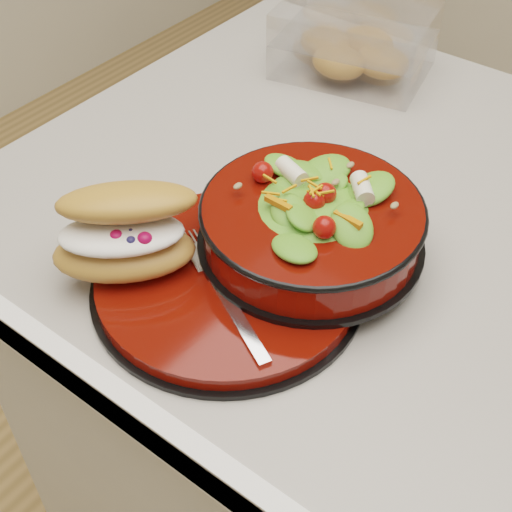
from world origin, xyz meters
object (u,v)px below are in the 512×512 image
Objects in this scene: fork at (224,295)px; dinner_plate at (228,281)px; croissant at (126,233)px; salad_bowl at (312,217)px; island_counter at (457,495)px; pastry_box at (354,43)px.

dinner_plate is at bearing 60.39° from fork.
fork is at bearing -31.42° from croissant.
salad_bowl reaches higher than fork.
fork is (0.02, -0.03, 0.01)m from dinner_plate.
croissant is at bearing -142.86° from island_counter.
croissant is at bearing -97.13° from pastry_box.
fork is 0.68× the size of pastry_box.
fork is (-0.23, -0.23, 0.47)m from island_counter.
island_counter is 7.87× the size of fork.
island_counter is at bearing 39.84° from dinner_plate.
dinner_plate is 0.03m from fork.
dinner_plate is at bearing -85.96° from pastry_box.
dinner_plate is at bearing -114.54° from salad_bowl.
dinner_plate is 0.11m from croissant.
island_counter is 0.55m from salad_bowl.
pastry_box is at bearing 52.44° from croissant.
salad_bowl is 0.12m from fork.
fork is (0.10, 0.02, -0.04)m from croissant.
dinner_plate is (-0.24, -0.20, 0.46)m from island_counter.
dinner_plate reaches higher than island_counter.
dinner_plate is 1.18× the size of pastry_box.
island_counter is at bearing -17.62° from fork.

